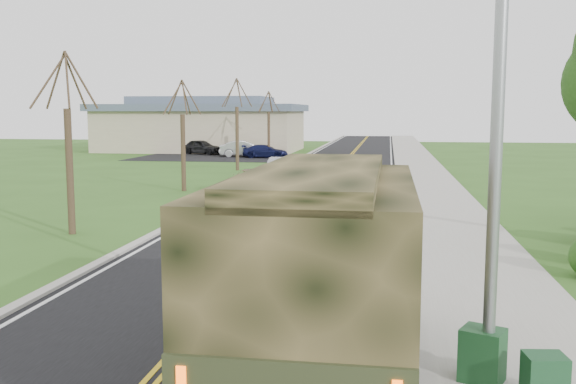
% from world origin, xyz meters
% --- Properties ---
extents(ground, '(160.00, 160.00, 0.00)m').
position_xyz_m(ground, '(0.00, 0.00, 0.00)').
color(ground, '#30551C').
rests_on(ground, ground).
extents(road, '(8.00, 120.00, 0.01)m').
position_xyz_m(road, '(0.00, 40.00, 0.01)').
color(road, black).
rests_on(road, ground).
extents(curb_right, '(0.30, 120.00, 0.12)m').
position_xyz_m(curb_right, '(4.15, 40.00, 0.06)').
color(curb_right, '#9E998E').
rests_on(curb_right, ground).
extents(sidewalk_right, '(3.20, 120.00, 0.10)m').
position_xyz_m(sidewalk_right, '(5.90, 40.00, 0.05)').
color(sidewalk_right, '#9E998E').
rests_on(sidewalk_right, ground).
extents(curb_left, '(0.30, 120.00, 0.10)m').
position_xyz_m(curb_left, '(-4.15, 40.00, 0.05)').
color(curb_left, '#9E998E').
rests_on(curb_left, ground).
extents(street_light, '(1.65, 0.22, 8.00)m').
position_xyz_m(street_light, '(4.90, -0.50, 4.43)').
color(street_light, gray).
rests_on(street_light, ground).
extents(bare_tree_a, '(1.93, 2.26, 6.08)m').
position_xyz_m(bare_tree_a, '(-7.00, 10.00, 2.63)').
color(bare_tree_a, '#38281C').
rests_on(bare_tree_a, ground).
extents(bare_tree_b, '(1.83, 2.14, 5.73)m').
position_xyz_m(bare_tree_b, '(-7.00, 22.00, 2.48)').
color(bare_tree_b, '#38281C').
rests_on(bare_tree_b, ground).
extents(bare_tree_c, '(2.04, 2.39, 6.42)m').
position_xyz_m(bare_tree_c, '(-7.00, 34.00, 2.78)').
color(bare_tree_c, '#38281C').
rests_on(bare_tree_c, ground).
extents(bare_tree_d, '(1.88, 2.20, 5.91)m').
position_xyz_m(bare_tree_d, '(-7.00, 46.00, 2.55)').
color(bare_tree_d, '#38281C').
rests_on(bare_tree_d, ground).
extents(commercial_building, '(25.50, 21.50, 5.65)m').
position_xyz_m(commercial_building, '(-15.98, 55.97, 2.69)').
color(commercial_building, tan).
rests_on(commercial_building, ground).
extents(military_truck, '(2.42, 6.82, 3.39)m').
position_xyz_m(military_truck, '(2.62, -1.11, 1.94)').
color(military_truck, black).
rests_on(military_truck, ground).
extents(suv_champagne, '(2.51, 4.87, 1.31)m').
position_xyz_m(suv_champagne, '(-3.00, 20.43, 0.66)').
color(suv_champagne, '#907A51').
rests_on(suv_champagne, ground).
extents(sedan_silver, '(1.63, 4.53, 1.49)m').
position_xyz_m(sedan_silver, '(-2.48, 26.15, 0.74)').
color(sedan_silver, silver).
rests_on(sedan_silver, ground).
extents(utility_box_near, '(0.75, 0.70, 0.80)m').
position_xyz_m(utility_box_near, '(4.94, -0.40, 0.50)').
color(utility_box_near, '#184421').
rests_on(utility_box_near, sidewalk_right).
extents(utility_box_far, '(0.60, 0.52, 0.65)m').
position_xyz_m(utility_box_far, '(5.70, -0.92, 0.43)').
color(utility_box_far, '#194626').
rests_on(utility_box_far, sidewalk_right).
extents(lot_car_dark, '(4.61, 3.23, 1.46)m').
position_xyz_m(lot_car_dark, '(-14.29, 50.00, 0.73)').
color(lot_car_dark, black).
rests_on(lot_car_dark, ground).
extents(lot_car_silver, '(4.73, 2.52, 1.48)m').
position_xyz_m(lot_car_silver, '(-9.63, 47.53, 0.74)').
color(lot_car_silver, '#B6B6BB').
rests_on(lot_car_silver, ground).
extents(lot_car_navy, '(4.10, 1.72, 1.18)m').
position_xyz_m(lot_car_navy, '(-7.37, 46.32, 0.59)').
color(lot_car_navy, '#0F133A').
rests_on(lot_car_navy, ground).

